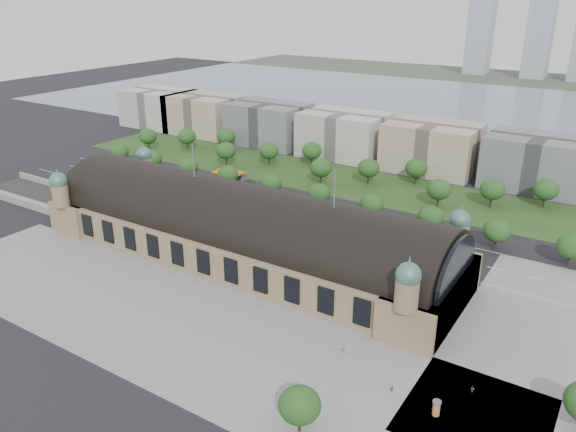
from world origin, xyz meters
The scene contains 62 objects.
ground centered at (0.00, 0.00, 0.00)m, with size 900.00×900.00×0.00m, color black.
station centered at (0.00, 0.00, 10.28)m, with size 150.00×48.40×44.30m.
track_cutting centered at (-110.00, -2.21, 0.70)m, with size 70.00×24.00×3.10m.
plaza_south centered at (10.00, -44.00, 0.00)m, with size 190.00×48.00×0.12m, color gray.
plaza_east centered at (103.00, 0.00, 0.00)m, with size 56.00×100.00×0.12m, color gray.
road_slab centered at (-20.00, 38.00, 0.00)m, with size 260.00×26.00×0.10m, color black.
grass_belt centered at (-15.00, 93.00, 0.00)m, with size 300.00×45.00×0.10m, color #26461C.
petrol_station centered at (-53.91, 65.28, 2.95)m, with size 14.00×13.00×5.05m.
lake centered at (0.00, 298.00, 0.00)m, with size 700.00×320.00×0.08m, color slate.
far_shore centered at (0.00, 498.00, 0.00)m, with size 700.00×120.00×0.14m, color #44513D.
far_tower_left centered at (-60.00, 508.00, 40.00)m, with size 24.00×24.00×80.00m, color #9EA8B2.
far_tower_mid centered at (0.00, 508.00, 42.50)m, with size 24.00×24.00×85.00m, color #9EA8B2.
office_0 centered at (-170.00, 133.00, 12.00)m, with size 45.00×32.00×24.00m, color beige.
office_1 centered at (-130.00, 133.00, 12.00)m, with size 45.00×32.00×24.00m, color #B5A78E.
office_2 centered at (-80.00, 133.00, 12.00)m, with size 45.00×32.00×24.00m, color slate.
office_3 centered at (-30.00, 133.00, 12.00)m, with size 45.00×32.00×24.00m, color beige.
office_4 centered at (20.00, 133.00, 12.00)m, with size 45.00×32.00×24.00m, color #B5A78E.
office_5 centered at (70.00, 133.00, 12.00)m, with size 45.00×32.00×24.00m, color slate.
tree_row_0 centered at (-120.00, 53.00, 7.43)m, with size 9.60×9.60×11.52m.
tree_row_1 centered at (-96.00, 53.00, 7.43)m, with size 9.60×9.60×11.52m.
tree_row_2 centered at (-72.00, 53.00, 7.43)m, with size 9.60×9.60×11.52m.
tree_row_3 centered at (-48.00, 53.00, 7.43)m, with size 9.60×9.60×11.52m.
tree_row_4 centered at (-24.00, 53.00, 7.43)m, with size 9.60×9.60×11.52m.
tree_row_5 centered at (0.00, 53.00, 7.43)m, with size 9.60×9.60×11.52m.
tree_row_6 centered at (24.00, 53.00, 7.43)m, with size 9.60×9.60×11.52m.
tree_row_7 centered at (48.00, 53.00, 7.43)m, with size 9.60×9.60×11.52m.
tree_row_8 centered at (72.00, 53.00, 7.43)m, with size 9.60×9.60×11.52m.
tree_row_9 centered at (96.00, 53.00, 7.43)m, with size 9.60×9.60×11.52m.
tree_belt_0 centered at (-130.00, 83.00, 8.05)m, with size 10.40×10.40×12.48m.
tree_belt_1 centered at (-111.00, 95.00, 8.05)m, with size 10.40×10.40×12.48m.
tree_belt_2 centered at (-92.00, 107.00, 8.05)m, with size 10.40×10.40×12.48m.
tree_belt_3 centered at (-73.00, 83.00, 8.05)m, with size 10.40×10.40×12.48m.
tree_belt_4 centered at (-54.00, 95.00, 8.05)m, with size 10.40×10.40×12.48m.
tree_belt_5 centered at (-35.00, 107.00, 8.05)m, with size 10.40×10.40×12.48m.
tree_belt_6 centered at (-16.00, 83.00, 8.05)m, with size 10.40×10.40×12.48m.
tree_belt_7 centered at (3.00, 95.00, 8.05)m, with size 10.40×10.40×12.48m.
tree_belt_8 centered at (22.00, 107.00, 8.05)m, with size 10.40×10.40×12.48m.
tree_belt_9 centered at (41.00, 83.00, 8.05)m, with size 10.40×10.40×12.48m.
tree_belt_10 centered at (60.00, 95.00, 8.05)m, with size 10.40×10.40×12.48m.
tree_belt_11 centered at (79.00, 107.00, 8.05)m, with size 10.40×10.40×12.48m.
tree_plaza_s centered at (60.00, -60.00, 6.80)m, with size 9.00×9.00×10.64m.
traffic_car_0 centered at (-106.52, 34.86, 0.82)m, with size 1.93×4.80×1.63m, color #B9B9BB.
traffic_car_1 centered at (-79.94, 42.27, 0.81)m, with size 1.72×4.94×1.63m, color #989CA0.
traffic_car_2 centered at (-67.95, 38.48, 0.78)m, with size 2.58×5.60×1.56m, color black.
traffic_car_3 centered at (-21.58, 48.17, 0.70)m, with size 1.95×4.79×1.39m, color maroon.
traffic_car_4 centered at (-8.74, 32.65, 0.64)m, with size 1.51×3.75×1.28m, color #1E1A49.
traffic_car_5 centered at (40.17, 37.71, 0.78)m, with size 1.64×4.71×1.55m, color #525559.
traffic_car_6 centered at (66.91, 35.91, 0.70)m, with size 2.33×5.06×1.41m, color silver.
parked_car_0 centered at (-67.20, 21.00, 0.77)m, with size 1.63×4.68×1.54m, color black.
parked_car_1 centered at (-49.36, 23.00, 0.74)m, with size 2.46×5.34×1.48m, color maroon.
parked_car_2 centered at (-53.00, 21.00, 0.82)m, with size 2.28×5.62×1.63m, color #171E41.
parked_car_3 centered at (-45.93, 25.00, 0.75)m, with size 1.78×4.43×1.51m, color #53545A.
parked_car_4 centered at (-46.40, 25.00, 0.81)m, with size 1.72×4.95×1.63m, color silver.
parked_car_5 centered at (-49.15, 22.98, 0.68)m, with size 2.25×4.88×1.36m, color #989BA0.
parked_car_6 centered at (-23.14, 21.00, 0.80)m, with size 2.25×5.53×1.60m, color black.
bus_west centered at (-10.61, 28.14, 1.86)m, with size 3.13×13.37×3.72m, color #C24D1F.
bus_mid centered at (-6.64, 32.00, 1.47)m, with size 2.47×10.56×2.94m, color beige.
bus_east centered at (37.27, 32.00, 1.51)m, with size 2.54×10.84×3.02m, color silver.
advertising_column centered at (82.45, -39.92, 1.92)m, with size 1.95×1.95×3.71m.
pedestrian_0 centered at (55.41, -30.98, 0.89)m, with size 0.87×0.50×1.79m, color gray.
pedestrian_1 centered at (71.43, -37.97, 0.82)m, with size 0.60×0.39×1.65m, color gray.
pedestrian_2 centered at (87.06, -28.22, 0.96)m, with size 0.93×0.54×1.92m, color gray.
Camera 1 is at (107.68, -138.87, 85.87)m, focal length 35.00 mm.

